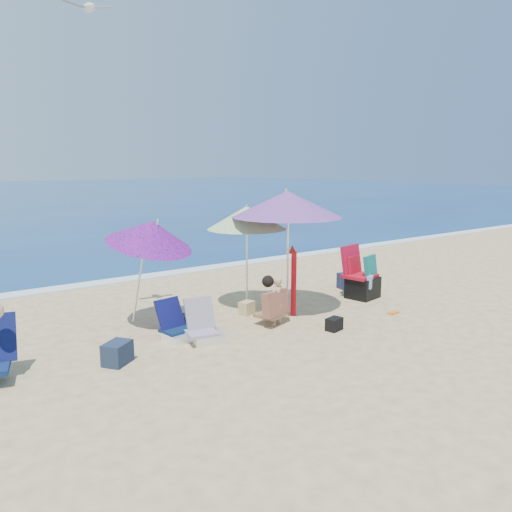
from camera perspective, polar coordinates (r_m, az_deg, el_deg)
ground at (r=8.51m, az=5.67°, el=-8.08°), size 120.00×120.00×0.00m
foam at (r=12.63m, az=-9.94°, el=-1.98°), size 120.00×0.50×0.04m
umbrella_turquoise at (r=8.95m, az=3.55°, el=5.92°), size 2.19×2.19×2.26m
umbrella_striped at (r=9.24m, az=-1.06°, el=4.37°), size 1.74×1.74×1.97m
umbrella_blue at (r=8.29m, az=-11.84°, el=2.55°), size 1.85×1.88×1.94m
furled_umbrella at (r=8.97m, az=4.28°, el=-2.40°), size 0.14×0.15×1.29m
chair_navy at (r=7.94m, az=-8.98°, el=-8.27°), size 0.51×0.65×0.62m
chair_rainbow at (r=7.81m, az=-5.88°, el=-8.46°), size 0.62×0.66×0.64m
camp_chair_left at (r=10.46m, az=11.83°, el=-2.95°), size 0.73×0.73×1.06m
camp_chair_right at (r=10.48m, az=12.08°, el=-2.92°), size 0.60×0.67×0.88m
person_center at (r=8.48m, az=2.16°, el=-5.18°), size 0.61×0.55×0.85m
bag_navy_a at (r=7.21m, az=-15.48°, el=-10.59°), size 0.48×0.46×0.30m
bag_black_a at (r=8.39m, az=-8.90°, el=-7.51°), size 0.42×0.38×0.25m
bag_tan at (r=9.16m, az=-1.07°, el=-5.91°), size 0.33×0.28×0.24m
bag_navy_b at (r=11.19m, az=10.56°, el=-2.80°), size 0.52×0.44×0.34m
bag_black_b at (r=8.39m, az=8.87°, el=-7.66°), size 0.31×0.25×0.21m
orange_item at (r=9.54m, az=15.33°, el=-6.25°), size 0.24×0.13×0.03m
seagull at (r=8.66m, az=-18.50°, el=25.20°), size 0.71×0.34×0.13m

